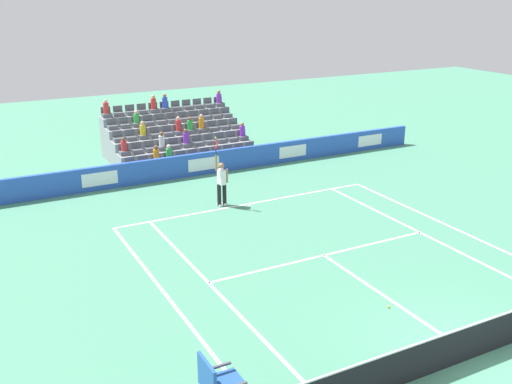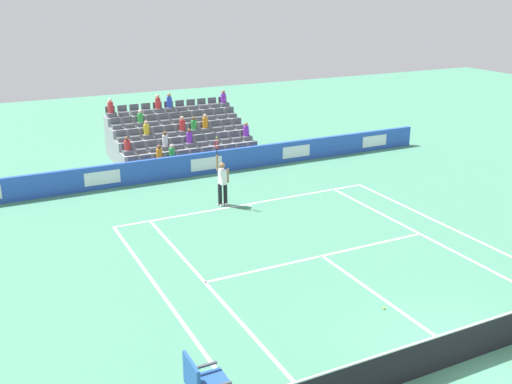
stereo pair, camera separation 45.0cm
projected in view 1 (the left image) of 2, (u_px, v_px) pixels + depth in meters
ground_plane at (475, 357)px, 14.20m from camera, size 80.00×80.00×0.00m
line_baseline at (248, 204)px, 24.13m from camera, size 10.97×0.10×0.01m
line_service at (324, 255)px, 19.55m from camera, size 8.23×0.10×0.01m
line_centre_service at (388, 298)px, 16.87m from camera, size 0.10×6.40×0.01m
line_singles_sideline_left at (215, 289)px, 17.35m from camera, size 0.10×11.89×0.01m
line_singles_sideline_right at (429, 237)px, 20.98m from camera, size 0.10×11.89×0.01m
line_doubles_sideline_left at (170, 300)px, 16.75m from camera, size 0.10×11.89×0.01m
line_doubles_sideline_right at (457, 230)px, 21.58m from camera, size 0.10×11.89×0.01m
line_centre_mark at (249, 205)px, 24.05m from camera, size 0.10×0.20×0.01m
sponsor_barrier at (203, 163)px, 27.81m from camera, size 24.15×0.22×1.04m
tennis_net at (478, 339)px, 14.04m from camera, size 11.97×0.10×1.07m
tennis_player at (221, 182)px, 23.67m from camera, size 0.53×0.37×2.85m
stadium_stand at (175, 141)px, 30.68m from camera, size 6.82×4.75×3.04m
loose_tennis_ball at (389, 307)px, 16.35m from camera, size 0.07×0.07×0.07m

